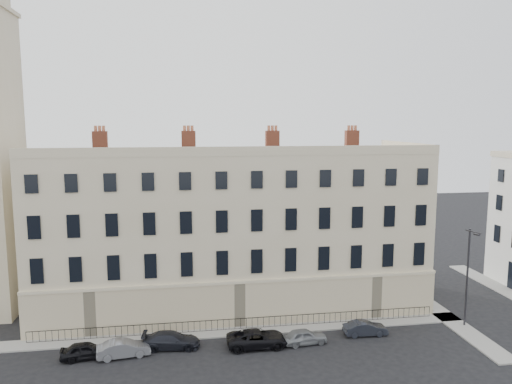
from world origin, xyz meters
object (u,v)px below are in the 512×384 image
car_a (86,350)px  car_b (124,348)px  car_c (171,340)px  car_f (365,328)px  car_e (305,336)px  car_d (258,339)px  streetlamp (468,273)px

car_a → car_b: car_b is taller
car_c → car_f: (16.12, -0.16, -0.05)m
car_e → car_d: bearing=83.4°
car_d → streetlamp: (18.61, 0.98, 4.17)m
car_b → car_a: bearing=78.1°
car_b → car_f: car_b is taller
car_c → streetlamp: bearing=-83.9°
car_a → car_d: 13.20m
car_b → car_e: size_ratio=1.10×
car_b → streetlamp: size_ratio=0.46×
car_d → car_e: (3.84, -0.07, -0.07)m
car_c → car_f: bearing=-84.7°
car_c → car_d: 6.87m
car_d → car_e: 3.84m
car_a → car_e: size_ratio=1.03×
car_d → car_b: bearing=90.2°
car_c → car_e: 10.69m
car_a → car_c: size_ratio=0.83×
car_b → car_f: bearing=-96.5°
car_a → car_d: (13.20, -0.12, 0.05)m
car_b → car_d: (10.41, 0.04, 0.03)m
car_a → car_d: car_d is taller
car_b → car_c: bearing=-84.4°
car_b → car_c: 3.71m
car_a → car_c: (6.39, 0.76, 0.02)m
car_f → car_a: bearing=93.3°
car_a → car_b: 2.79m
car_a → streetlamp: bearing=-94.9°
car_d → streetlamp: streetlamp is taller
car_f → car_d: bearing=96.2°
car_d → car_f: bearing=-85.6°
car_b → streetlamp: streetlamp is taller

